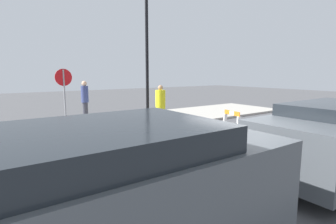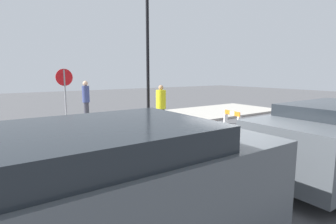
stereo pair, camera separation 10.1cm
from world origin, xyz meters
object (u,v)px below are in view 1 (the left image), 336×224
Objects in this scene: stop_sign at (64,91)px; streetlamp_post at (147,30)px; person_pedestrian at (85,100)px; person_worker at (160,106)px; parked_car_0 at (107,201)px.

streetlamp_post is at bearing 172.52° from stop_sign.
person_worker is at bearing 146.42° from person_pedestrian.
person_pedestrian is 9.63m from parked_car_0.
person_pedestrian is at bearing 73.40° from parked_car_0.
stop_sign is (-3.39, 0.04, -2.36)m from streetlamp_post.
stop_sign is 0.56× the size of parked_car_0.
parked_car_0 is at bearing 96.48° from person_pedestrian.
person_pedestrian is at bearing -127.12° from person_worker.
person_pedestrian is 0.44× the size of parked_car_0.
person_worker is 1.00× the size of person_pedestrian.
person_worker is 3.67m from person_pedestrian.
stop_sign is at bearing 78.98° from parked_car_0.
parked_car_0 is (-4.77, -6.17, 0.03)m from person_worker.
stop_sign is 2.43m from person_pedestrian.
streetlamp_post is 4.09m from person_pedestrian.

